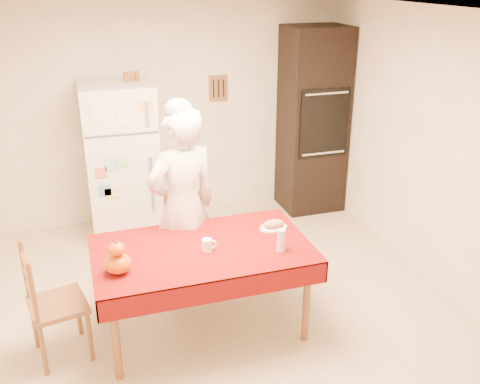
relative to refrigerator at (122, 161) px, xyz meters
name	(u,v)px	position (x,y,z in m)	size (l,w,h in m)	color
floor	(229,314)	(0.65, -1.88, -0.85)	(4.50, 4.50, 0.00)	tan
room_shell	(227,135)	(0.65, -1.88, 0.77)	(4.02, 4.52, 2.51)	#F2E6CB
refrigerator	(122,161)	(0.00, 0.00, 0.00)	(0.75, 0.74, 1.70)	white
oven_cabinet	(313,121)	(2.28, 0.05, 0.25)	(0.70, 0.62, 2.20)	black
dining_table	(202,255)	(0.40, -2.00, -0.16)	(1.70, 1.00, 0.76)	brown
chair_far	(190,233)	(0.47, -1.23, -0.34)	(0.48, 0.47, 0.95)	brown
chair_left	(48,301)	(-0.78, -1.99, -0.34)	(0.48, 0.49, 0.95)	brown
seated_woman	(183,208)	(0.36, -1.50, 0.04)	(0.65, 0.43, 1.78)	silver
coffee_mug	(207,245)	(0.43, -2.07, -0.04)	(0.08, 0.08, 0.10)	white
pumpkin_lower	(118,264)	(-0.26, -2.18, -0.02)	(0.19, 0.19, 0.14)	#D85405
pumpkin_upper	(117,249)	(-0.26, -2.18, 0.10)	(0.12, 0.12, 0.09)	#D44305
wine_glass	(281,240)	(0.98, -2.22, 0.00)	(0.07, 0.07, 0.18)	silver
bread_plate	(273,228)	(1.05, -1.87, -0.08)	(0.24, 0.24, 0.02)	white
bread_loaf	(273,224)	(1.05, -1.87, -0.04)	(0.18, 0.10, 0.06)	tan
spice_jar_left	(126,77)	(0.12, 0.05, 0.90)	(0.05, 0.05, 0.10)	#93511A
spice_jar_mid	(132,76)	(0.19, 0.05, 0.90)	(0.05, 0.05, 0.10)	#96511B
spice_jar_right	(137,76)	(0.24, 0.05, 0.90)	(0.05, 0.05, 0.10)	brown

